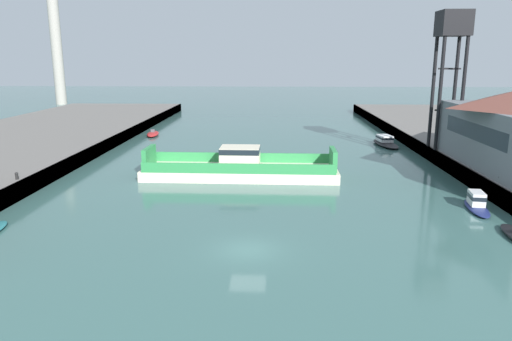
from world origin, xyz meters
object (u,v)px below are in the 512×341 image
at_px(moored_boat_near_left, 477,203).
at_px(moored_boat_far_left, 385,142).
at_px(crane_tower, 452,40).
at_px(moored_boat_mid_right, 153,134).
at_px(chain_ferry, 240,168).
at_px(smokestack_distant_a, 56,42).

distance_m(moored_boat_near_left, moored_boat_far_left, 31.65).
distance_m(moored_boat_far_left, crane_tower, 19.04).
bearing_deg(moored_boat_mid_right, chain_ferry, -59.55).
bearing_deg(moored_boat_near_left, chain_ferry, 153.23).
distance_m(moored_boat_near_left, smokestack_distant_a, 126.02).
xyz_separation_m(moored_boat_far_left, crane_tower, (4.60, -11.35, 14.58)).
bearing_deg(smokestack_distant_a, moored_boat_mid_right, -54.20).
bearing_deg(moored_boat_far_left, moored_boat_mid_right, 167.79).
bearing_deg(moored_boat_far_left, crane_tower, -67.93).
relative_size(moored_boat_near_left, moored_boat_far_left, 0.68).
relative_size(moored_boat_near_left, smokestack_distant_a, 0.18).
bearing_deg(moored_boat_near_left, smokestack_distant_a, 129.44).
bearing_deg(crane_tower, smokestack_distant_a, 137.52).
bearing_deg(chain_ferry, smokestack_distant_a, 124.06).
xyz_separation_m(chain_ferry, smokestack_distant_a, (-57.90, 85.64, 16.30)).
bearing_deg(moored_boat_near_left, crane_tower, 79.27).
xyz_separation_m(moored_boat_near_left, moored_boat_mid_right, (-38.48, 39.80, -0.29)).
height_order(moored_boat_far_left, crane_tower, crane_tower).
height_order(chain_ferry, moored_boat_near_left, chain_ferry).
relative_size(moored_boat_mid_right, smokestack_distant_a, 0.19).
relative_size(chain_ferry, moored_boat_near_left, 3.76).
distance_m(moored_boat_near_left, crane_tower, 25.25).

